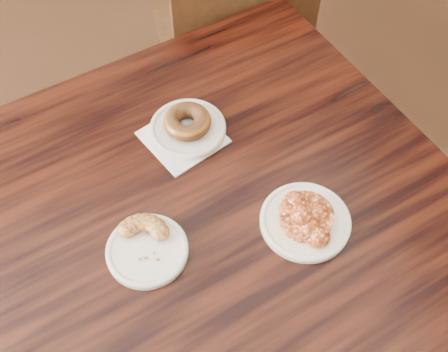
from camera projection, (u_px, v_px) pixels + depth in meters
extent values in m
cube|color=black|center=(218.00, 287.00, 1.43)|extent=(1.23, 1.23, 0.75)
cube|color=white|center=(183.00, 137.00, 1.23)|extent=(0.20, 0.20, 0.00)
cylinder|color=silver|center=(188.00, 129.00, 1.23)|extent=(0.17, 0.17, 0.01)
cylinder|color=white|center=(147.00, 251.00, 1.06)|extent=(0.16, 0.16, 0.01)
cylinder|color=white|center=(305.00, 221.00, 1.10)|extent=(0.18, 0.18, 0.01)
torus|color=brown|center=(187.00, 121.00, 1.21)|extent=(0.10, 0.10, 0.04)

